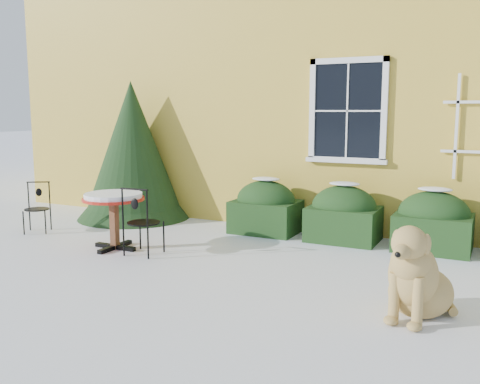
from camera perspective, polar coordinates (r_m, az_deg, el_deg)
The scene contains 8 objects.
ground at distance 6.50m, azimuth -3.98°, elevation -9.07°, with size 80.00×80.00×0.00m, color white.
house at distance 12.79m, azimuth 12.45°, elevation 14.01°, with size 12.40×8.40×6.40m.
hedge_row at distance 8.17m, azimuth 15.40°, elevation -2.76°, with size 4.95×0.80×0.91m.
evergreen_shrub at distance 10.07m, azimuth -11.35°, elevation 2.98°, with size 2.08×2.08×2.51m.
bistro_table at distance 7.84m, azimuth -13.33°, elevation -1.10°, with size 0.88×0.88×0.82m.
patio_chair_near at distance 7.48m, azimuth -10.43°, elevation -3.07°, with size 0.45×0.45×0.95m.
patio_chair_far at distance 9.38m, azimuth -20.81°, elevation -1.53°, with size 0.50×0.50×0.82m.
dog at distance 5.41m, azimuth 18.25°, elevation -8.86°, with size 0.74×1.03×0.97m.
Camera 1 is at (3.15, -5.33, 1.97)m, focal length 40.00 mm.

